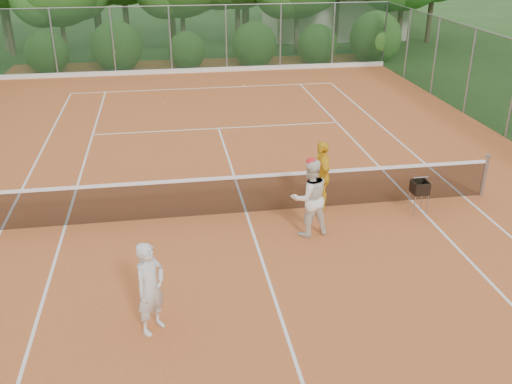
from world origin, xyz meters
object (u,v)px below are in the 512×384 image
Objects in this scene: ball_hopper at (420,188)px; player_center_grp at (310,197)px; player_white at (150,288)px; player_yellow at (322,175)px.

player_center_grp is at bearing -161.68° from ball_hopper.
player_yellow is (3.94, 4.06, 0.02)m from player_white.
player_center_grp is 1.07× the size of player_yellow.
player_white is 2.02× the size of ball_hopper.
player_white is 0.98× the size of player_yellow.
player_center_grp reaches higher than player_white.
player_yellow reaches higher than ball_hopper.
player_white is at bearing -42.60° from player_yellow.
player_yellow reaches higher than player_white.
player_yellow is 2.07× the size of ball_hopper.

